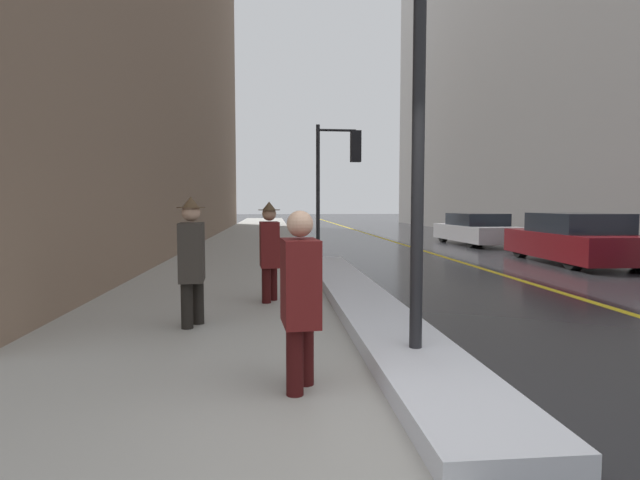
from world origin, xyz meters
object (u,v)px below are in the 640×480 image
pedestrian_with_shoulder_bag (300,292)px  parked_car_maroon (574,240)px  parked_car_silver (476,230)px  pedestrian_in_fedora (269,248)px  lamp_post (419,76)px  pedestrian_nearside (192,256)px  traffic_light_near (341,162)px

pedestrian_with_shoulder_bag → parked_car_maroon: (7.80, 8.48, -0.21)m
pedestrian_with_shoulder_bag → parked_car_silver: bearing=148.0°
pedestrian_in_fedora → parked_car_maroon: size_ratio=0.34×
pedestrian_in_fedora → parked_car_silver: (7.93, 10.84, -0.29)m
lamp_post → pedestrian_in_fedora: lamp_post is taller
pedestrian_with_shoulder_bag → parked_car_maroon: size_ratio=0.32×
parked_car_silver → pedestrian_nearside: bearing=142.7°
pedestrian_nearside → parked_car_maroon: size_ratio=0.35×
pedestrian_with_shoulder_bag → parked_car_silver: size_ratio=0.33×
parked_car_silver → traffic_light_near: bearing=124.6°
pedestrian_nearside → lamp_post: bearing=48.6°
parked_car_maroon → pedestrian_with_shoulder_bag: bearing=140.5°
parked_car_maroon → parked_car_silver: size_ratio=1.03×
lamp_post → pedestrian_with_shoulder_bag: bearing=-155.7°
parked_car_maroon → pedestrian_in_fedora: bearing=123.1°
pedestrian_with_shoulder_bag → parked_car_silver: (7.65, 14.66, -0.25)m
pedestrian_in_fedora → parked_car_silver: size_ratio=0.35×
pedestrian_nearside → parked_car_maroon: (9.04, 6.19, -0.28)m
pedestrian_in_fedora → traffic_light_near: bearing=158.3°
pedestrian_with_shoulder_bag → pedestrian_nearside: size_ratio=0.91×
traffic_light_near → pedestrian_with_shoulder_bag: 10.68m
pedestrian_with_shoulder_bag → pedestrian_in_fedora: size_ratio=0.94×
pedestrian_with_shoulder_bag → parked_car_silver: 16.54m
lamp_post → parked_car_silver: (6.52, 14.15, -2.15)m
lamp_post → pedestrian_nearside: size_ratio=2.73×
lamp_post → pedestrian_nearside: lamp_post is taller
lamp_post → pedestrian_with_shoulder_bag: 2.27m
lamp_post → traffic_light_near: size_ratio=1.18×
parked_car_silver → lamp_post: bearing=153.6°
traffic_light_near → pedestrian_with_shoulder_bag: bearing=-100.5°
pedestrian_nearside → parked_car_silver: size_ratio=0.36×
traffic_light_near → pedestrian_with_shoulder_bag: (-1.76, -10.36, -1.94)m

